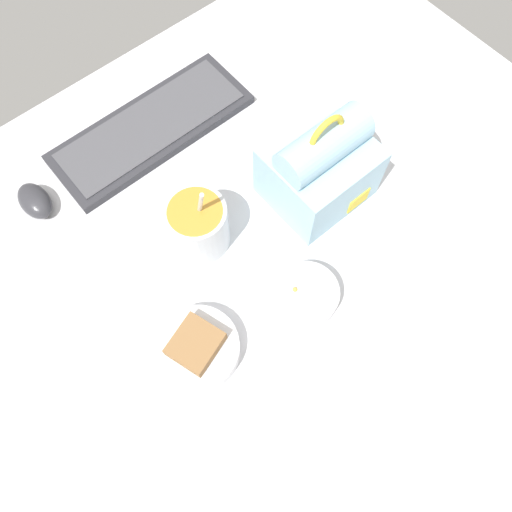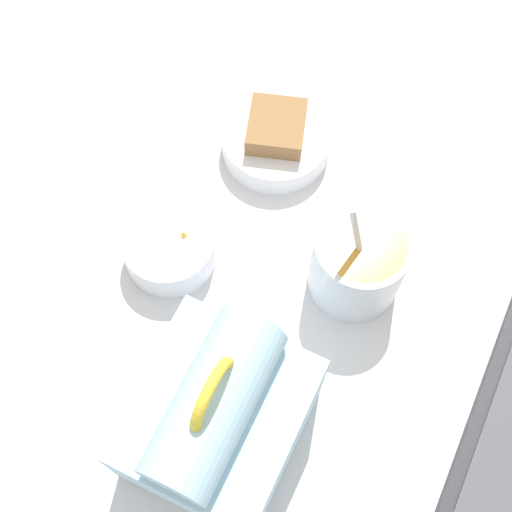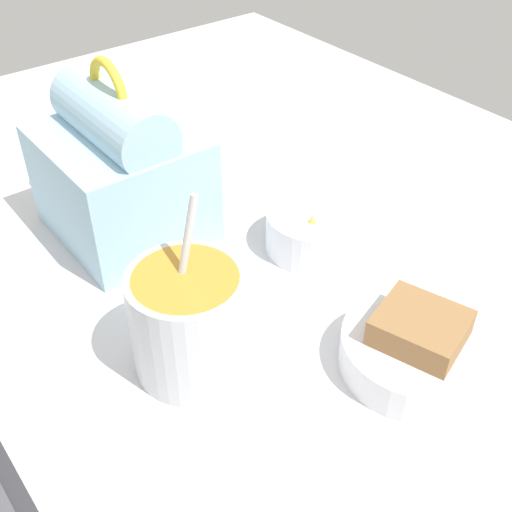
{
  "view_description": "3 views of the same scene",
  "coord_description": "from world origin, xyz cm",
  "px_view_note": "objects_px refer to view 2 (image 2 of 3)",
  "views": [
    {
      "loc": [
        -21.83,
        -25.1,
        82.65
      ],
      "look_at": [
        -1.13,
        -0.39,
        7.0
      ],
      "focal_mm": 35.0,
      "sensor_mm": 36.0,
      "label": 1
    },
    {
      "loc": [
        28.27,
        13.85,
        78.51
      ],
      "look_at": [
        -1.13,
        -0.39,
        7.0
      ],
      "focal_mm": 50.0,
      "sensor_mm": 36.0,
      "label": 2
    },
    {
      "loc": [
        -40.34,
        30.05,
        46.65
      ],
      "look_at": [
        -1.13,
        -0.39,
        7.0
      ],
      "focal_mm": 45.0,
      "sensor_mm": 36.0,
      "label": 3
    }
  ],
  "objects_px": {
    "soup_cup": "(358,263)",
    "bento_bowl_sandwich": "(276,139)",
    "lunch_bag": "(218,418)",
    "bento_bowl_snacks": "(170,247)"
  },
  "relations": [
    {
      "from": "lunch_bag",
      "to": "soup_cup",
      "type": "bearing_deg",
      "value": 165.47
    },
    {
      "from": "lunch_bag",
      "to": "bento_bowl_sandwich",
      "type": "relative_size",
      "value": 1.53
    },
    {
      "from": "lunch_bag",
      "to": "soup_cup",
      "type": "relative_size",
      "value": 1.2
    },
    {
      "from": "lunch_bag",
      "to": "soup_cup",
      "type": "xyz_separation_m",
      "value": [
        -0.22,
        0.06,
        -0.02
      ]
    },
    {
      "from": "soup_cup",
      "to": "bento_bowl_sandwich",
      "type": "distance_m",
      "value": 0.2
    },
    {
      "from": "bento_bowl_sandwich",
      "to": "bento_bowl_snacks",
      "type": "xyz_separation_m",
      "value": [
        0.19,
        -0.05,
        0.0
      ]
    },
    {
      "from": "bento_bowl_sandwich",
      "to": "bento_bowl_snacks",
      "type": "relative_size",
      "value": 1.27
    },
    {
      "from": "soup_cup",
      "to": "bento_bowl_snacks",
      "type": "relative_size",
      "value": 1.63
    },
    {
      "from": "soup_cup",
      "to": "bento_bowl_sandwich",
      "type": "relative_size",
      "value": 1.28
    },
    {
      "from": "bento_bowl_snacks",
      "to": "soup_cup",
      "type": "bearing_deg",
      "value": 107.17
    }
  ]
}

